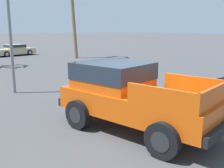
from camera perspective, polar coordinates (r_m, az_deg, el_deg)
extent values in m
plane|color=#424244|center=(8.02, 4.72, -9.50)|extent=(320.00, 320.00, 0.00)
cube|color=#CC4C0C|center=(7.59, 5.54, -4.21)|extent=(2.13, 4.67, 0.66)
cube|color=#CC4C0C|center=(7.97, 0.24, 1.94)|extent=(1.86, 2.10, 0.78)
cube|color=#1E2833|center=(7.95, 0.24, 2.94)|extent=(1.90, 2.14, 0.50)
cube|color=#CC4C0C|center=(6.02, 10.59, -3.02)|extent=(0.16, 1.84, 0.48)
cube|color=#CC4C0C|center=(7.64, 17.57, -0.21)|extent=(0.16, 1.84, 0.48)
cube|color=#CC4C0C|center=(6.49, 21.45, -2.56)|extent=(1.85, 0.16, 0.48)
cube|color=black|center=(9.14, -6.61, -2.80)|extent=(1.89, 0.24, 0.24)
cube|color=black|center=(6.67, 22.43, -9.27)|extent=(1.89, 0.24, 0.24)
cylinder|color=black|center=(7.89, -7.30, -6.56)|extent=(0.32, 0.89, 0.87)
cylinder|color=#232326|center=(7.89, -7.30, -6.56)|extent=(0.32, 0.49, 0.48)
cylinder|color=black|center=(9.28, 1.82, -3.65)|extent=(0.32, 0.89, 0.87)
cylinder|color=#232326|center=(9.28, 1.82, -3.65)|extent=(0.32, 0.49, 0.48)
cylinder|color=black|center=(6.21, 11.04, -11.91)|extent=(0.32, 0.89, 0.87)
cylinder|color=#232326|center=(6.21, 11.04, -11.91)|extent=(0.32, 0.49, 0.48)
cylinder|color=black|center=(7.90, 18.26, -7.07)|extent=(0.32, 0.89, 0.87)
cylinder|color=#232326|center=(7.90, 18.26, -7.07)|extent=(0.32, 0.49, 0.48)
cube|color=#1E2833|center=(11.32, 21.58, 0.22)|extent=(1.44, 0.24, 0.35)
cylinder|color=black|center=(11.16, 15.63, -2.12)|extent=(0.29, 0.63, 0.61)
cylinder|color=#9E9EA3|center=(11.16, 15.63, -2.12)|extent=(0.27, 0.36, 0.34)
cylinder|color=black|center=(12.51, 19.90, -0.90)|extent=(0.29, 0.63, 0.61)
cylinder|color=#9E9EA3|center=(12.51, 19.90, -0.90)|extent=(0.27, 0.36, 0.34)
cube|color=tan|center=(31.43, -20.47, 6.68)|extent=(4.57, 1.94, 0.60)
cube|color=tan|center=(31.45, -20.37, 7.67)|extent=(1.96, 1.61, 0.47)
cube|color=#1E2833|center=(31.44, -20.37, 7.77)|extent=(2.00, 1.64, 0.28)
cylinder|color=black|center=(30.06, -21.98, 6.04)|extent=(0.62, 0.25, 0.61)
cylinder|color=#9E9EA3|center=(30.06, -21.98, 6.04)|extent=(0.35, 0.25, 0.33)
cylinder|color=black|center=(31.44, -17.49, 6.58)|extent=(0.62, 0.25, 0.61)
cylinder|color=#9E9EA3|center=(31.44, -17.49, 6.58)|extent=(0.35, 0.25, 0.33)
cylinder|color=black|center=(32.85, -19.05, 6.68)|extent=(0.62, 0.25, 0.61)
cylinder|color=#9E9EA3|center=(32.85, -19.05, 6.68)|extent=(0.35, 0.25, 0.33)
cylinder|color=brown|center=(27.34, -8.39, 13.58)|extent=(0.36, 0.96, 7.57)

